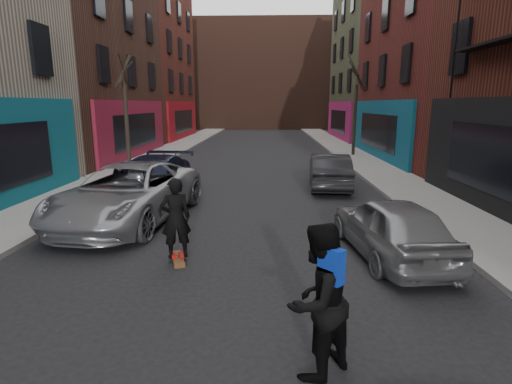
# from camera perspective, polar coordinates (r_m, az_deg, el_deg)

# --- Properties ---
(sidewalk_left) EXTENTS (2.50, 84.00, 0.13)m
(sidewalk_left) POSITION_cam_1_polar(r_m,az_deg,el_deg) (32.58, -10.75, 6.56)
(sidewalk_left) COLOR gray
(sidewalk_left) RESTS_ON ground
(sidewalk_right) EXTENTS (2.50, 84.00, 0.13)m
(sidewalk_right) POSITION_cam_1_polar(r_m,az_deg,el_deg) (32.28, 11.61, 6.48)
(sidewalk_right) COLOR gray
(sidewalk_right) RESTS_ON ground
(building_far) EXTENTS (40.00, 10.00, 14.00)m
(building_far) POSITION_cam_1_polar(r_m,az_deg,el_deg) (57.77, 1.05, 16.15)
(building_far) COLOR #47281E
(building_far) RESTS_ON ground
(tree_left_far) EXTENTS (2.00, 2.00, 6.50)m
(tree_left_far) POSITION_cam_1_polar(r_m,az_deg,el_deg) (20.85, -18.18, 12.10)
(tree_left_far) COLOR black
(tree_left_far) RESTS_ON sidewalk_left
(tree_right_far) EXTENTS (2.00, 2.00, 6.80)m
(tree_right_far) POSITION_cam_1_polar(r_m,az_deg,el_deg) (26.21, 14.07, 12.62)
(tree_right_far) COLOR black
(tree_right_far) RESTS_ON sidewalk_right
(parked_left_far) EXTENTS (3.48, 6.19, 1.63)m
(parked_left_far) POSITION_cam_1_polar(r_m,az_deg,el_deg) (11.91, -17.77, -0.15)
(parked_left_far) COLOR #93949B
(parked_left_far) RESTS_ON ground
(parked_left_end) EXTENTS (2.30, 5.34, 1.53)m
(parked_left_end) POSITION_cam_1_polar(r_m,az_deg,el_deg) (14.02, -14.73, 1.66)
(parked_left_end) COLOR black
(parked_left_end) RESTS_ON ground
(parked_right_far) EXTENTS (2.11, 4.17, 1.36)m
(parked_right_far) POSITION_cam_1_polar(r_m,az_deg,el_deg) (9.21, 18.68, -4.71)
(parked_right_far) COLOR gray
(parked_right_far) RESTS_ON ground
(parked_right_end) EXTENTS (1.76, 4.29, 1.38)m
(parked_right_end) POSITION_cam_1_polar(r_m,az_deg,el_deg) (16.13, 10.42, 2.97)
(parked_right_end) COLOR black
(parked_right_end) RESTS_ON ground
(skateboard) EXTENTS (0.47, 0.83, 0.10)m
(skateboard) POSITION_cam_1_polar(r_m,az_deg,el_deg) (8.82, -11.15, -9.38)
(skateboard) COLOR brown
(skateboard) RESTS_ON ground
(skateboarder) EXTENTS (0.73, 0.60, 1.72)m
(skateboarder) POSITION_cam_1_polar(r_m,az_deg,el_deg) (8.52, -11.40, -3.68)
(skateboarder) COLOR black
(skateboarder) RESTS_ON skateboard
(pedestrian) EXTENTS (1.20, 1.19, 1.95)m
(pedestrian) POSITION_cam_1_polar(r_m,az_deg,el_deg) (5.03, 8.81, -15.08)
(pedestrian) COLOR black
(pedestrian) RESTS_ON ground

